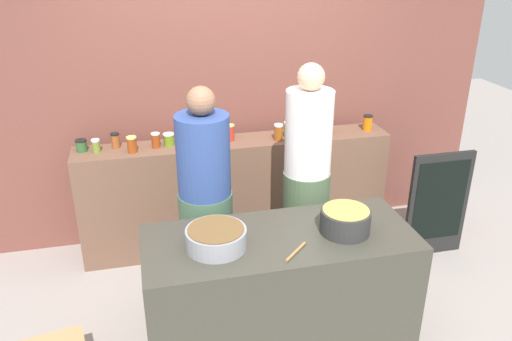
% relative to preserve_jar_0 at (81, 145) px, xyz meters
% --- Properties ---
extents(ground, '(12.00, 12.00, 0.00)m').
position_rel_preserve_jar_0_xyz_m(ground, '(1.26, -1.15, -1.05)').
color(ground, gray).
extents(storefront_wall, '(4.80, 0.12, 3.00)m').
position_rel_preserve_jar_0_xyz_m(storefront_wall, '(1.26, 0.30, 0.45)').
color(storefront_wall, brown).
rests_on(storefront_wall, ground).
extents(display_shelf, '(2.70, 0.36, 1.00)m').
position_rel_preserve_jar_0_xyz_m(display_shelf, '(1.26, -0.05, -0.55)').
color(display_shelf, brown).
rests_on(display_shelf, ground).
extents(prep_table, '(1.70, 0.70, 0.89)m').
position_rel_preserve_jar_0_xyz_m(prep_table, '(1.26, -1.45, -0.61)').
color(prep_table, '#3B3930').
rests_on(prep_table, ground).
extents(preserve_jar_0, '(0.09, 0.09, 0.10)m').
position_rel_preserve_jar_0_xyz_m(preserve_jar_0, '(0.00, 0.00, 0.00)').
color(preserve_jar_0, '#2E5B2D').
rests_on(preserve_jar_0, display_shelf).
extents(preserve_jar_1, '(0.07, 0.07, 0.11)m').
position_rel_preserve_jar_0_xyz_m(preserve_jar_1, '(0.12, -0.05, 0.01)').
color(preserve_jar_1, olive).
rests_on(preserve_jar_1, display_shelf).
extents(preserve_jar_2, '(0.07, 0.07, 0.13)m').
position_rel_preserve_jar_0_xyz_m(preserve_jar_2, '(0.27, 0.02, 0.01)').
color(preserve_jar_2, brown).
rests_on(preserve_jar_2, display_shelf).
extents(preserve_jar_3, '(0.08, 0.08, 0.13)m').
position_rel_preserve_jar_0_xyz_m(preserve_jar_3, '(0.40, -0.12, 0.02)').
color(preserve_jar_3, '#903C14').
rests_on(preserve_jar_3, display_shelf).
extents(preserve_jar_4, '(0.07, 0.07, 0.12)m').
position_rel_preserve_jar_0_xyz_m(preserve_jar_4, '(0.59, -0.05, 0.01)').
color(preserve_jar_4, '#8E3913').
rests_on(preserve_jar_4, display_shelf).
extents(preserve_jar_5, '(0.09, 0.09, 0.10)m').
position_rel_preserve_jar_0_xyz_m(preserve_jar_5, '(0.70, -0.02, 0.00)').
color(preserve_jar_5, '#5C7F1B').
rests_on(preserve_jar_5, display_shelf).
extents(preserve_jar_6, '(0.07, 0.07, 0.13)m').
position_rel_preserve_jar_0_xyz_m(preserve_jar_6, '(0.96, -0.01, 0.02)').
color(preserve_jar_6, brown).
rests_on(preserve_jar_6, display_shelf).
extents(preserve_jar_7, '(0.08, 0.08, 0.14)m').
position_rel_preserve_jar_0_xyz_m(preserve_jar_7, '(1.21, -0.03, 0.02)').
color(preserve_jar_7, red).
rests_on(preserve_jar_7, display_shelf).
extents(preserve_jar_8, '(0.08, 0.08, 0.14)m').
position_rel_preserve_jar_0_xyz_m(preserve_jar_8, '(1.61, -0.13, 0.02)').
color(preserve_jar_8, '#974918').
rests_on(preserve_jar_8, display_shelf).
extents(preserve_jar_9, '(0.07, 0.07, 0.14)m').
position_rel_preserve_jar_0_xyz_m(preserve_jar_9, '(1.71, -0.08, 0.02)').
color(preserve_jar_9, olive).
rests_on(preserve_jar_9, display_shelf).
extents(preserve_jar_10, '(0.09, 0.09, 0.14)m').
position_rel_preserve_jar_0_xyz_m(preserve_jar_10, '(1.95, -0.13, 0.02)').
color(preserve_jar_10, brown).
rests_on(preserve_jar_10, display_shelf).
extents(preserve_jar_11, '(0.09, 0.09, 0.13)m').
position_rel_preserve_jar_0_xyz_m(preserve_jar_11, '(2.08, -0.08, 0.01)').
color(preserve_jar_11, red).
rests_on(preserve_jar_11, display_shelf).
extents(preserve_jar_12, '(0.09, 0.09, 0.14)m').
position_rel_preserve_jar_0_xyz_m(preserve_jar_12, '(2.46, -0.06, 0.02)').
color(preserve_jar_12, orange).
rests_on(preserve_jar_12, display_shelf).
extents(cooking_pot_left, '(0.36, 0.36, 0.13)m').
position_rel_preserve_jar_0_xyz_m(cooking_pot_left, '(0.85, -1.48, -0.10)').
color(cooking_pot_left, gray).
rests_on(cooking_pot_left, prep_table).
extents(cooking_pot_center, '(0.31, 0.31, 0.16)m').
position_rel_preserve_jar_0_xyz_m(cooking_pot_center, '(1.67, -1.49, -0.09)').
color(cooking_pot_center, '#2D2D2D').
rests_on(cooking_pot_center, prep_table).
extents(wooden_spoon, '(0.18, 0.17, 0.02)m').
position_rel_preserve_jar_0_xyz_m(wooden_spoon, '(1.29, -1.65, -0.15)').
color(wooden_spoon, '#9E703D').
rests_on(wooden_spoon, prep_table).
extents(cook_with_tongs, '(0.39, 0.39, 1.70)m').
position_rel_preserve_jar_0_xyz_m(cook_with_tongs, '(0.87, -0.85, -0.28)').
color(cook_with_tongs, '#436248').
rests_on(cook_with_tongs, ground).
extents(cook_in_cap, '(0.35, 0.35, 1.81)m').
position_rel_preserve_jar_0_xyz_m(cook_in_cap, '(1.64, -0.82, -0.22)').
color(cook_in_cap, '#4C6243').
rests_on(cook_in_cap, ground).
extents(chalkboard_sign, '(0.55, 0.05, 0.96)m').
position_rel_preserve_jar_0_xyz_m(chalkboard_sign, '(2.90, -0.63, -0.57)').
color(chalkboard_sign, black).
rests_on(chalkboard_sign, ground).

